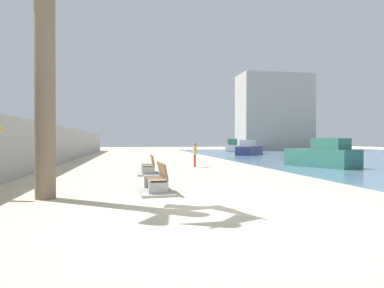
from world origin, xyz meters
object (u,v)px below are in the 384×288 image
(person_walking, at_px, (195,153))
(palm_tree, at_px, (45,5))
(bench_far, at_px, (148,170))
(boat_far_left, at_px, (249,149))
(bench_near, at_px, (156,185))
(boat_distant, at_px, (323,156))
(boat_outer, at_px, (233,147))

(person_walking, bearing_deg, palm_tree, -120.98)
(bench_far, relative_size, boat_far_left, 0.29)
(bench_near, xyz_separation_m, boat_distant, (11.11, 8.50, 0.51))
(person_walking, distance_m, boat_far_left, 19.59)
(palm_tree, height_order, bench_near, palm_tree)
(bench_near, height_order, bench_far, same)
(person_walking, xyz_separation_m, boat_outer, (11.11, 27.97, -0.17))
(boat_distant, bearing_deg, palm_tree, -147.85)
(bench_near, height_order, boat_distant, boat_distant)
(boat_far_left, bearing_deg, bench_near, -115.52)
(bench_near, xyz_separation_m, boat_far_left, (13.04, 27.32, 0.45))
(boat_far_left, distance_m, boat_distant, 18.92)
(bench_far, xyz_separation_m, boat_far_left, (12.98, 21.20, 0.45))
(palm_tree, bearing_deg, bench_far, 63.24)
(bench_far, bearing_deg, palm_tree, -116.76)
(person_walking, distance_m, boat_outer, 30.10)
(bench_far, distance_m, boat_distant, 11.31)
(palm_tree, xyz_separation_m, bench_near, (3.30, 0.56, -5.45))
(boat_distant, bearing_deg, person_walking, 166.76)
(palm_tree, distance_m, boat_distant, 17.73)
(boat_distant, xyz_separation_m, boat_outer, (3.24, 29.82, -0.01))
(palm_tree, xyz_separation_m, boat_far_left, (16.35, 27.88, -5.00))
(palm_tree, xyz_separation_m, person_walking, (6.55, 10.91, -4.78))
(boat_far_left, height_order, boat_distant, boat_distant)
(bench_near, relative_size, person_walking, 1.37)
(palm_tree, height_order, boat_far_left, palm_tree)
(palm_tree, xyz_separation_m, boat_outer, (17.66, 38.88, -4.95))
(boat_distant, bearing_deg, boat_outer, 83.79)
(boat_distant, bearing_deg, boat_far_left, 84.14)
(palm_tree, relative_size, boat_far_left, 1.10)
(person_walking, height_order, boat_outer, boat_outer)
(bench_far, distance_m, person_walking, 5.34)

